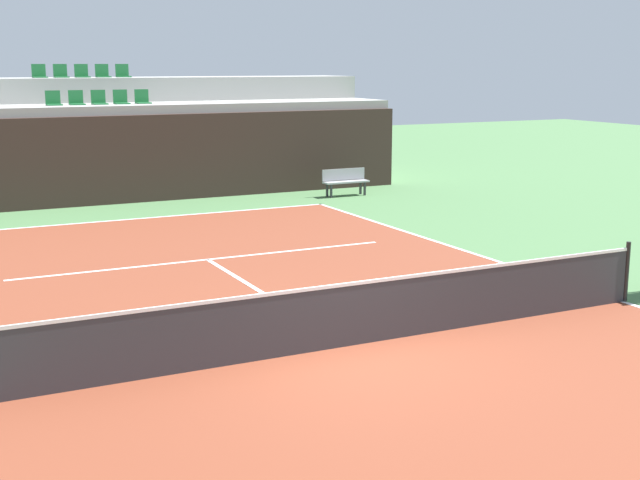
% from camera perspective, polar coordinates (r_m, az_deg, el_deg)
% --- Properties ---
extents(ground_plane, '(80.00, 80.00, 0.00)m').
position_cam_1_polar(ground_plane, '(12.89, 1.96, -7.04)').
color(ground_plane, '#477042').
extents(court_surface, '(11.00, 24.00, 0.01)m').
position_cam_1_polar(court_surface, '(12.89, 1.96, -7.02)').
color(court_surface, brown).
rests_on(court_surface, ground_plane).
extents(baseline_far, '(11.00, 0.10, 0.00)m').
position_cam_1_polar(baseline_far, '(23.79, -11.81, 1.40)').
color(baseline_far, white).
rests_on(baseline_far, court_surface).
extents(sideline_right, '(0.10, 24.00, 0.00)m').
position_cam_1_polar(sideline_right, '(16.10, 19.35, -3.86)').
color(sideline_right, white).
rests_on(sideline_right, court_surface).
extents(service_line_far, '(8.26, 0.10, 0.00)m').
position_cam_1_polar(service_line_far, '(18.57, -7.44, -1.29)').
color(service_line_far, white).
rests_on(service_line_far, court_surface).
extents(centre_service_line, '(0.10, 6.40, 0.00)m').
position_cam_1_polar(centre_service_line, '(15.66, -3.60, -3.64)').
color(centre_service_line, white).
rests_on(centre_service_line, court_surface).
extents(back_wall, '(19.11, 0.30, 2.61)m').
position_cam_1_polar(back_wall, '(26.41, -13.54, 5.15)').
color(back_wall, '#33231E').
rests_on(back_wall, ground_plane).
extents(stands_tier_lower, '(19.11, 2.40, 2.88)m').
position_cam_1_polar(stands_tier_lower, '(27.71, -14.19, 5.69)').
color(stands_tier_lower, '#9E9E99').
rests_on(stands_tier_lower, ground_plane).
extents(stands_tier_upper, '(19.11, 2.40, 3.67)m').
position_cam_1_polar(stands_tier_upper, '(30.02, -15.22, 6.81)').
color(stands_tier_upper, '#9E9E99').
rests_on(stands_tier_upper, ground_plane).
extents(seating_row_lower, '(3.16, 0.44, 0.44)m').
position_cam_1_polar(seating_row_lower, '(27.70, -14.39, 8.93)').
color(seating_row_lower, '#1E6633').
rests_on(seating_row_lower, stands_tier_lower).
extents(seating_row_upper, '(3.16, 0.44, 0.44)m').
position_cam_1_polar(seating_row_upper, '(30.03, -15.45, 10.55)').
color(seating_row_upper, '#1E6633').
rests_on(seating_row_upper, stands_tier_upper).
extents(tennis_net, '(11.08, 0.08, 1.07)m').
position_cam_1_polar(tennis_net, '(12.74, 1.98, -4.87)').
color(tennis_net, black).
rests_on(tennis_net, court_surface).
extents(player_bench, '(1.50, 0.40, 0.85)m').
position_cam_1_polar(player_bench, '(27.37, 1.67, 4.00)').
color(player_bench, '#99999E').
rests_on(player_bench, ground_plane).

